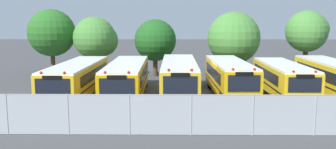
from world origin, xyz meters
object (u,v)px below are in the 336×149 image
(tree_1, at_px, (97,39))
(tree_3, at_px, (234,37))
(school_bus_0, at_px, (77,78))
(tree_2, at_px, (155,41))
(tree_0, at_px, (50,32))
(traffic_cone, at_px, (334,121))
(school_bus_4, at_px, (283,78))
(school_bus_3, at_px, (229,77))
(school_bus_5, at_px, (334,77))
(school_bus_1, at_px, (127,78))
(tree_4, at_px, (308,31))
(school_bus_2, at_px, (179,77))

(tree_1, height_order, tree_3, tree_3)
(school_bus_0, distance_m, tree_2, 11.21)
(school_bus_0, relative_size, tree_2, 1.93)
(tree_0, height_order, tree_2, tree_0)
(tree_1, xyz_separation_m, traffic_cone, (15.86, -16.02, -3.52))
(tree_2, bearing_deg, tree_0, -179.92)
(school_bus_4, relative_size, traffic_cone, 17.47)
(tree_1, relative_size, tree_3, 0.93)
(tree_0, bearing_deg, school_bus_3, -30.29)
(school_bus_0, bearing_deg, school_bus_5, -178.83)
(school_bus_4, bearing_deg, tree_3, -73.30)
(school_bus_1, xyz_separation_m, tree_3, (9.21, 8.27, 2.58))
(school_bus_5, bearing_deg, tree_2, -34.34)
(tree_0, bearing_deg, tree_4, -3.65)
(school_bus_3, height_order, school_bus_4, school_bus_3)
(tree_4, xyz_separation_m, traffic_cone, (-4.24, -15.55, -4.28))
(school_bus_3, height_order, school_bus_5, school_bus_3)
(tree_3, xyz_separation_m, traffic_cone, (2.71, -15.71, -3.68))
(school_bus_4, bearing_deg, tree_1, -27.62)
(school_bus_3, bearing_deg, traffic_cone, 118.49)
(school_bus_5, height_order, traffic_cone, school_bus_5)
(school_bus_1, relative_size, tree_1, 1.84)
(school_bus_2, bearing_deg, tree_3, -121.97)
(school_bus_1, bearing_deg, school_bus_2, 175.98)
(school_bus_3, distance_m, school_bus_5, 7.72)
(school_bus_2, distance_m, school_bus_4, 7.67)
(school_bus_0, distance_m, school_bus_3, 11.22)
(school_bus_0, xyz_separation_m, traffic_cone, (15.58, -7.49, -1.08))
(tree_4, bearing_deg, school_bus_1, -153.36)
(school_bus_0, xyz_separation_m, tree_4, (19.81, 8.06, 3.19))
(tree_3, relative_size, traffic_cone, 11.80)
(school_bus_1, bearing_deg, school_bus_4, -179.85)
(school_bus_2, bearing_deg, school_bus_5, -177.61)
(tree_2, relative_size, tree_3, 0.89)
(school_bus_1, distance_m, school_bus_3, 7.56)
(tree_3, distance_m, traffic_cone, 16.36)
(school_bus_2, distance_m, tree_0, 16.34)
(school_bus_5, distance_m, tree_2, 16.81)
(school_bus_2, bearing_deg, tree_1, -48.12)
(school_bus_0, xyz_separation_m, tree_2, (5.24, 9.67, 2.19))
(school_bus_0, bearing_deg, tree_2, -117.73)
(school_bus_4, distance_m, traffic_cone, 7.73)
(school_bus_2, bearing_deg, tree_2, -76.82)
(school_bus_1, bearing_deg, tree_4, -154.22)
(school_bus_2, relative_size, school_bus_5, 0.98)
(school_bus_5, height_order, tree_1, tree_1)
(tree_2, bearing_deg, school_bus_1, -99.24)
(school_bus_0, distance_m, school_bus_4, 15.15)
(tree_0, distance_m, traffic_cone, 27.21)
(school_bus_5, height_order, tree_2, tree_2)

